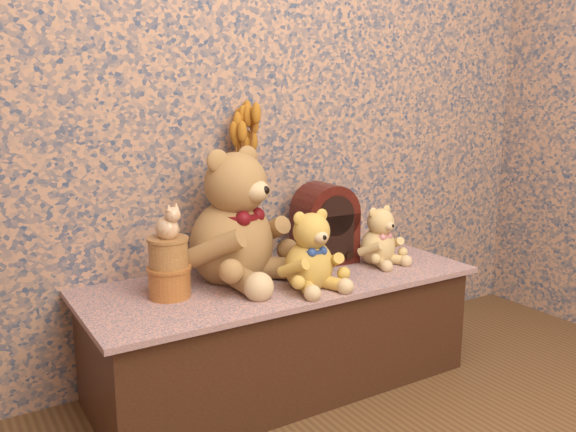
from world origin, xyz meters
name	(u,v)px	position (x,y,z in m)	size (l,w,h in m)	color
display_shelf	(281,332)	(0.00, 1.22, 0.21)	(1.43, 0.57, 0.42)	#324868
teddy_large	(231,210)	(-0.15, 1.31, 0.68)	(0.41, 0.48, 0.51)	#9E6E3D
teddy_medium	(309,246)	(0.03, 1.09, 0.57)	(0.23, 0.28, 0.29)	#B88034
teddy_small	(378,233)	(0.43, 1.19, 0.54)	(0.19, 0.23, 0.24)	tan
cathedral_radio	(325,223)	(0.26, 1.32, 0.58)	(0.23, 0.16, 0.32)	#3B110A
ceramic_vase	(247,244)	(-0.03, 1.42, 0.51)	(0.11, 0.11, 0.18)	tan
dried_stalks	(246,169)	(-0.03, 1.42, 0.80)	(0.21, 0.21, 0.40)	#B56A1D
biscuit_tin_lower	(170,282)	(-0.42, 1.24, 0.47)	(0.14, 0.14, 0.10)	gold
biscuit_tin_upper	(168,253)	(-0.42, 1.24, 0.57)	(0.13, 0.13, 0.10)	tan
cat_figurine	(167,220)	(-0.42, 1.24, 0.68)	(0.09, 0.10, 0.12)	silver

